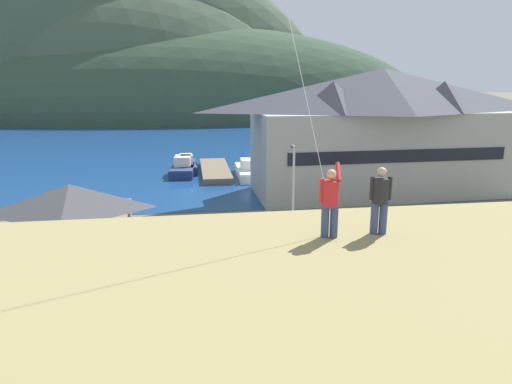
% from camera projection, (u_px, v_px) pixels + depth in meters
% --- Properties ---
extents(ground_plane, '(600.00, 600.00, 0.00)m').
position_uv_depth(ground_plane, '(280.00, 319.00, 21.24)').
color(ground_plane, '#66604C').
extents(parking_lot_pad, '(40.00, 20.00, 0.10)m').
position_uv_depth(parking_lot_pad, '(263.00, 274.00, 26.03)').
color(parking_lot_pad, gray).
rests_on(parking_lot_pad, ground).
extents(bay_water, '(360.00, 84.00, 0.03)m').
position_uv_depth(bay_water, '(213.00, 142.00, 78.81)').
color(bay_water, navy).
rests_on(bay_water, ground).
extents(far_hill_west_ridge, '(130.10, 49.73, 91.78)m').
position_uv_depth(far_hill_west_ridge, '(116.00, 116.00, 134.34)').
color(far_hill_west_ridge, '#42513D').
rests_on(far_hill_west_ridge, ground).
extents(far_hill_east_peak, '(96.05, 62.36, 74.25)m').
position_uv_depth(far_hill_east_peak, '(150.00, 115.00, 135.47)').
color(far_hill_east_peak, '#42513D').
rests_on(far_hill_east_peak, ground).
extents(far_hill_center_saddle, '(135.04, 55.68, 49.01)m').
position_uv_depth(far_hill_center_saddle, '(200.00, 117.00, 128.49)').
color(far_hill_center_saddle, '#334733').
rests_on(far_hill_center_saddle, ground).
extents(harbor_lodge, '(25.10, 10.06, 11.78)m').
position_uv_depth(harbor_lodge, '(380.00, 129.00, 42.93)').
color(harbor_lodge, '#999E99').
rests_on(harbor_lodge, ground).
extents(storage_shed_near_lot, '(6.88, 5.17, 5.34)m').
position_uv_depth(storage_shed_near_lot, '(73.00, 229.00, 25.29)').
color(storage_shed_near_lot, '#756B5B').
rests_on(storage_shed_near_lot, ground).
extents(wharf_dock, '(3.20, 12.53, 0.70)m').
position_uv_depth(wharf_dock, '(215.00, 170.00, 53.45)').
color(wharf_dock, '#70604C').
rests_on(wharf_dock, ground).
extents(moored_boat_wharfside, '(3.19, 8.24, 2.16)m').
position_uv_depth(moored_boat_wharfside, '(183.00, 167.00, 53.25)').
color(moored_boat_wharfside, navy).
rests_on(moored_boat_wharfside, ground).
extents(moored_boat_outer_mooring, '(2.67, 7.82, 2.16)m').
position_uv_depth(moored_boat_outer_mooring, '(248.00, 171.00, 51.24)').
color(moored_boat_outer_mooring, silver).
rests_on(moored_boat_outer_mooring, ground).
extents(moored_boat_inner_slip, '(2.68, 6.58, 2.16)m').
position_uv_depth(moored_boat_inner_slip, '(186.00, 166.00, 54.29)').
color(moored_boat_inner_slip, navy).
rests_on(moored_boat_inner_slip, ground).
extents(parked_car_corner_spot, '(4.23, 2.12, 1.82)m').
position_uv_depth(parked_car_corner_spot, '(246.00, 300.00, 20.86)').
color(parked_car_corner_spot, red).
rests_on(parked_car_corner_spot, parking_lot_pad).
extents(parked_car_lone_by_shed, '(4.33, 2.32, 1.82)m').
position_uv_depth(parked_car_lone_by_shed, '(231.00, 246.00, 27.59)').
color(parked_car_lone_by_shed, silver).
rests_on(parked_car_lone_by_shed, parking_lot_pad).
extents(parked_car_mid_row_center, '(4.34, 2.34, 1.82)m').
position_uv_depth(parked_car_mid_row_center, '(434.00, 233.00, 29.87)').
color(parked_car_mid_row_center, navy).
rests_on(parked_car_mid_row_center, parking_lot_pad).
extents(parked_car_front_row_red, '(4.35, 2.35, 1.82)m').
position_uv_depth(parked_car_front_row_red, '(116.00, 313.00, 19.71)').
color(parked_car_front_row_red, navy).
rests_on(parked_car_front_row_red, parking_lot_pad).
extents(parked_car_front_row_end, '(4.34, 2.34, 1.82)m').
position_uv_depth(parked_car_front_row_end, '(415.00, 295.00, 21.28)').
color(parked_car_front_row_end, silver).
rests_on(parked_car_front_row_end, parking_lot_pad).
extents(parking_light_pole, '(0.24, 0.78, 6.45)m').
position_uv_depth(parking_light_pole, '(293.00, 185.00, 30.84)').
color(parking_light_pole, '#ADADB2').
rests_on(parking_light_pole, parking_lot_pad).
extents(person_kite_flyer, '(0.60, 0.62, 1.86)m').
position_uv_depth(person_kite_flyer, '(330.00, 201.00, 11.24)').
color(person_kite_flyer, '#384770').
rests_on(person_kite_flyer, grassy_hill_foreground).
extents(person_companion, '(0.54, 0.40, 1.74)m').
position_uv_depth(person_companion, '(380.00, 199.00, 11.49)').
color(person_companion, '#384770').
rests_on(person_companion, grassy_hill_foreground).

